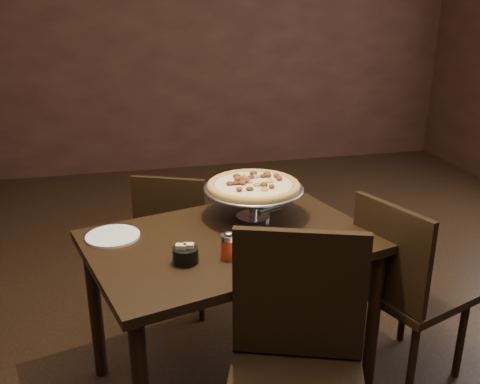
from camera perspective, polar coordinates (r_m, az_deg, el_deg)
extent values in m
cube|color=black|center=(5.47, -8.28, 16.68)|extent=(6.00, 0.02, 2.80)
cube|color=black|center=(2.31, -0.93, -5.32)|extent=(1.36, 1.08, 0.04)
cylinder|color=black|center=(2.53, 14.00, -13.25)|extent=(0.06, 0.06, 0.71)
cylinder|color=black|center=(2.62, -15.16, -12.08)|extent=(0.06, 0.06, 0.71)
cylinder|color=black|center=(2.98, 5.37, -7.18)|extent=(0.06, 0.06, 0.71)
cylinder|color=#B0B0B7|center=(2.50, 1.42, -2.64)|extent=(0.16, 0.16, 0.01)
cylinder|color=#B0B0B7|center=(2.48, 1.43, -1.21)|extent=(0.03, 0.03, 0.12)
cylinder|color=#B0B0B7|center=(2.45, 1.44, 0.21)|extent=(0.11, 0.11, 0.01)
cylinder|color=#A0A1A6|center=(2.45, 1.44, 0.36)|extent=(0.45, 0.45, 0.01)
torus|color=#A0A1A6|center=(2.45, 1.44, 0.38)|extent=(0.46, 0.46, 0.01)
cylinder|color=olive|center=(2.45, 1.45, 0.58)|extent=(0.42, 0.42, 0.01)
torus|color=olive|center=(2.45, 1.45, 0.68)|extent=(0.43, 0.43, 0.04)
cylinder|color=tan|center=(2.44, 1.45, 0.81)|extent=(0.36, 0.36, 0.01)
cylinder|color=#FBEDC3|center=(2.15, -1.09, -5.87)|extent=(0.05, 0.05, 0.07)
cylinder|color=#B0B0B7|center=(2.13, -1.10, -4.87)|extent=(0.05, 0.05, 0.02)
ellipsoid|color=#B0B0B7|center=(2.12, -1.10, -4.54)|extent=(0.03, 0.03, 0.01)
cylinder|color=maroon|center=(2.12, -1.20, -6.05)|extent=(0.06, 0.06, 0.08)
cylinder|color=#B0B0B7|center=(2.09, -1.21, -4.82)|extent=(0.06, 0.06, 0.02)
ellipsoid|color=#B0B0B7|center=(2.09, -1.22, -4.42)|extent=(0.03, 0.03, 0.01)
cylinder|color=black|center=(2.10, -5.83, -6.71)|extent=(0.10, 0.10, 0.06)
cube|color=tan|center=(2.09, -6.30, -6.41)|extent=(0.05, 0.04, 0.07)
cube|color=tan|center=(2.09, -5.48, -6.34)|extent=(0.05, 0.04, 0.07)
cube|color=white|center=(2.24, 5.80, -5.46)|extent=(0.18, 0.18, 0.02)
cylinder|color=silver|center=(2.36, -13.41, -4.61)|extent=(0.23, 0.23, 0.01)
cylinder|color=silver|center=(2.05, 3.18, -8.02)|extent=(0.26, 0.26, 0.01)
cone|color=#B0B0B7|center=(2.19, 3.26, -2.00)|extent=(0.16, 0.16, 0.00)
cylinder|color=black|center=(2.19, 3.26, -1.92)|extent=(0.12, 0.08, 0.02)
cube|color=black|center=(3.09, -6.40, -5.21)|extent=(0.52, 0.52, 0.04)
cube|color=black|center=(2.84, -7.58, -2.44)|extent=(0.37, 0.18, 0.41)
cylinder|color=black|center=(3.28, -2.77, -7.59)|extent=(0.03, 0.03, 0.38)
cylinder|color=black|center=(3.36, -8.12, -7.07)|extent=(0.03, 0.03, 0.38)
cylinder|color=black|center=(3.01, -4.14, -10.37)|extent=(0.03, 0.03, 0.38)
cylinder|color=black|center=(3.10, -9.95, -9.71)|extent=(0.03, 0.03, 0.38)
cube|color=black|center=(1.90, 6.32, -10.81)|extent=(0.45, 0.19, 0.48)
cube|color=black|center=(2.64, 17.95, -10.11)|extent=(0.54, 0.54, 0.04)
cube|color=black|center=(2.39, 15.66, -6.35)|extent=(0.17, 0.41, 0.44)
cylinder|color=black|center=(2.80, 22.49, -14.32)|extent=(0.04, 0.04, 0.41)
cylinder|color=black|center=(2.96, 17.08, -11.56)|extent=(0.04, 0.04, 0.41)
cylinder|color=black|center=(2.57, 17.87, -17.16)|extent=(0.04, 0.04, 0.41)
cylinder|color=black|center=(2.74, 12.29, -13.88)|extent=(0.04, 0.04, 0.41)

